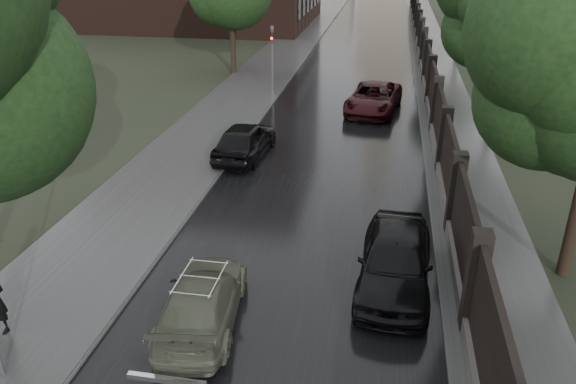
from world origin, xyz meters
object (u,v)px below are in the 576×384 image
at_px(car_right_near, 395,260).
at_px(hatchback_left, 245,140).
at_px(car_right_far, 374,98).
at_px(tree_right_b, 506,21).
at_px(volga_sedan, 202,301).
at_px(traffic_light, 272,55).

bearing_deg(car_right_near, hatchback_left, 128.72).
bearing_deg(car_right_far, tree_right_b, -0.89).
xyz_separation_m(volga_sedan, car_right_far, (3.40, 18.75, 0.11)).
distance_m(hatchback_left, car_right_far, 9.19).
distance_m(tree_right_b, hatchback_left, 13.57).
xyz_separation_m(traffic_light, car_right_far, (5.90, -2.11, -1.66)).
distance_m(tree_right_b, car_right_far, 7.30).
height_order(hatchback_left, car_right_near, car_right_near).
relative_size(tree_right_b, traffic_light, 1.75).
bearing_deg(car_right_far, car_right_near, -78.12).
distance_m(traffic_light, car_right_near, 19.82).
xyz_separation_m(volga_sedan, car_right_near, (4.60, 2.42, 0.17)).
distance_m(traffic_light, volga_sedan, 21.07).
bearing_deg(car_right_near, traffic_light, 113.80).
relative_size(traffic_light, car_right_near, 0.84).
bearing_deg(hatchback_left, traffic_light, -81.27).
xyz_separation_m(tree_right_b, hatchback_left, (-11.01, -6.75, -4.19)).
distance_m(tree_right_b, traffic_light, 12.44).
distance_m(volga_sedan, hatchback_left, 11.24).
height_order(tree_right_b, car_right_near, tree_right_b).
relative_size(traffic_light, car_right_far, 0.75).
relative_size(traffic_light, hatchback_left, 0.89).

